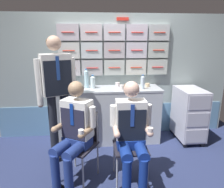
{
  "coord_description": "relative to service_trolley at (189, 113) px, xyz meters",
  "views": [
    {
      "loc": [
        -0.36,
        -2.22,
        1.73
      ],
      "look_at": [
        -0.13,
        0.29,
        1.05
      ],
      "focal_mm": 32.83,
      "sensor_mm": 36.0,
      "label": 1
    }
  ],
  "objects": [
    {
      "name": "snack_banana",
      "position": [
        -0.95,
        0.09,
        0.47
      ],
      "size": [
        0.17,
        0.1,
        0.04
      ],
      "color": "yellow",
      "rests_on": "galley_counter"
    },
    {
      "name": "water_bottle_blue_cap",
      "position": [
        -1.64,
        0.14,
        0.55
      ],
      "size": [
        0.08,
        0.08,
        0.23
      ],
      "color": "silver",
      "rests_on": "galley_counter"
    },
    {
      "name": "galley_bulkhead",
      "position": [
        -1.27,
        0.4,
        0.61
      ],
      "size": [
        4.2,
        0.14,
        2.15
      ],
      "color": "#93A3A2",
      "rests_on": "ground"
    },
    {
      "name": "paper_cup_tan",
      "position": [
        -0.71,
        0.17,
        0.48
      ],
      "size": [
        0.07,
        0.07,
        0.06
      ],
      "color": "#CFB288",
      "rests_on": "galley_counter"
    },
    {
      "name": "service_trolley",
      "position": [
        0.0,
        0.0,
        0.0
      ],
      "size": [
        0.4,
        0.65,
        0.92
      ],
      "color": "black",
      "rests_on": "ground"
    },
    {
      "name": "paper_cup_blue",
      "position": [
        -2.11,
        -0.04,
        0.49
      ],
      "size": [
        0.06,
        0.06,
        0.08
      ],
      "color": "white",
      "rests_on": "galley_counter"
    },
    {
      "name": "coffee_cup_spare",
      "position": [
        -1.17,
        0.01,
        0.49
      ],
      "size": [
        0.07,
        0.07,
        0.07
      ],
      "color": "silver",
      "rests_on": "galley_counter"
    },
    {
      "name": "water_bottle_tall",
      "position": [
        -1.75,
        0.19,
        0.6
      ],
      "size": [
        0.07,
        0.07,
        0.32
      ],
      "color": "#ACD5E3",
      "rests_on": "galley_counter"
    },
    {
      "name": "crew_member_standing",
      "position": [
        -2.14,
        -0.34,
        0.59
      ],
      "size": [
        0.52,
        0.38,
        1.78
      ],
      "color": "black",
      "rests_on": "ground"
    },
    {
      "name": "espresso_cup_small",
      "position": [
        -1.22,
        0.24,
        0.48
      ],
      "size": [
        0.07,
        0.07,
        0.07
      ],
      "color": "silver",
      "rests_on": "galley_counter"
    },
    {
      "name": "folding_chair_right",
      "position": [
        -1.2,
        -0.88,
        0.04
      ],
      "size": [
        0.4,
        0.41,
        0.86
      ],
      "color": "#A8AAAF",
      "rests_on": "ground"
    },
    {
      "name": "water_bottle_clear",
      "position": [
        -0.84,
        0.01,
        0.56
      ],
      "size": [
        0.06,
        0.06,
        0.24
      ],
      "color": "silver",
      "rests_on": "galley_counter"
    },
    {
      "name": "crew_member_right",
      "position": [
        -1.2,
        -1.04,
        0.21
      ],
      "size": [
        0.49,
        0.6,
        1.27
      ],
      "color": "black",
      "rests_on": "ground"
    },
    {
      "name": "ground",
      "position": [
        -1.27,
        -0.97,
        -0.51
      ],
      "size": [
        4.8,
        4.8,
        0.04
      ],
      "primitive_type": "cube",
      "color": "navy"
    },
    {
      "name": "galley_counter",
      "position": [
        -1.37,
        0.12,
        -0.02
      ],
      "size": [
        1.72,
        0.53,
        0.94
      ],
      "color": "#B5BCC5",
      "rests_on": "ground"
    },
    {
      "name": "crew_member_left",
      "position": [
        -1.88,
        -0.94,
        0.21
      ],
      "size": [
        0.58,
        0.67,
        1.27
      ],
      "color": "black",
      "rests_on": "ground"
    },
    {
      "name": "folding_chair_left",
      "position": [
        -1.8,
        -0.8,
        0.04
      ],
      "size": [
        0.55,
        0.55,
        0.86
      ],
      "color": "#A8AAAF",
      "rests_on": "ground"
    }
  ]
}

